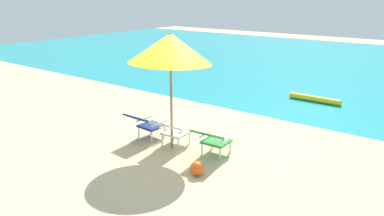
% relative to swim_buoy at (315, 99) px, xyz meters
% --- Properties ---
extents(ground_plane, '(40.00, 40.00, 0.00)m').
position_rel_swim_buoy_xyz_m(ground_plane, '(-1.20, -1.28, -0.10)').
color(ground_plane, '#CCB78E').
extents(ocean_band, '(40.00, 18.00, 0.01)m').
position_rel_swim_buoy_xyz_m(ocean_band, '(-1.20, 6.77, -0.09)').
color(ocean_band, teal).
rests_on(ocean_band, ground_plane).
extents(swim_buoy, '(1.60, 0.18, 0.18)m').
position_rel_swim_buoy_xyz_m(swim_buoy, '(0.00, 0.00, 0.00)').
color(swim_buoy, yellow).
rests_on(swim_buoy, ocean_band).
extents(lounge_chair_left, '(0.60, 0.91, 0.68)m').
position_rel_swim_buoy_xyz_m(lounge_chair_left, '(-2.03, -5.43, 0.31)').
color(lounge_chair_left, navy).
rests_on(lounge_chair_left, ground_plane).
extents(lounge_chair_center, '(0.58, 0.90, 0.68)m').
position_rel_swim_buoy_xyz_m(lounge_chair_center, '(-1.27, -5.42, 0.31)').
color(lounge_chair_center, silver).
rests_on(lounge_chair_center, ground_plane).
extents(lounge_chair_right, '(0.58, 0.90, 0.68)m').
position_rel_swim_buoy_xyz_m(lounge_chair_right, '(-0.27, -5.31, 0.31)').
color(lounge_chair_right, '#338E3D').
rests_on(lounge_chair_right, ground_plane).
extents(beach_umbrella_center, '(2.16, 2.18, 2.53)m').
position_rel_swim_buoy_xyz_m(beach_umbrella_center, '(-1.22, -5.46, 2.09)').
color(beach_umbrella_center, olive).
rests_on(beach_umbrella_center, ground_plane).
extents(beach_ball, '(0.27, 0.27, 0.27)m').
position_rel_swim_buoy_xyz_m(beach_ball, '(-0.03, -6.15, 0.04)').
color(beach_ball, '#EA5619').
rests_on(beach_ball, ground_plane).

